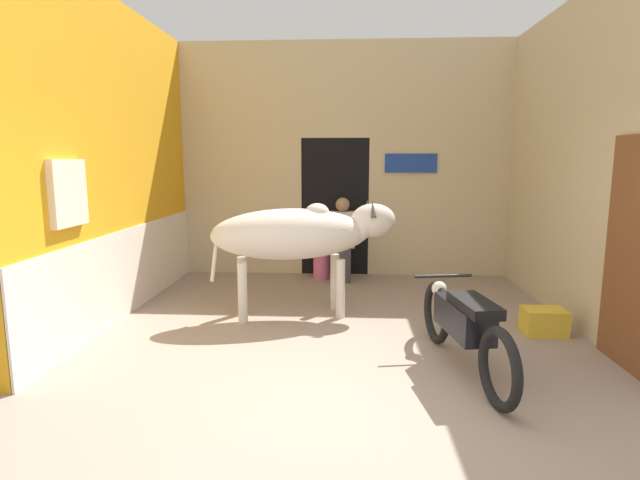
% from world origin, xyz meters
% --- Properties ---
extents(ground_plane, '(30.00, 30.00, 0.00)m').
position_xyz_m(ground_plane, '(0.00, 0.00, 0.00)').
color(ground_plane, gray).
extents(wall_left_shopfront, '(0.25, 4.47, 3.72)m').
position_xyz_m(wall_left_shopfront, '(-2.71, 2.22, 1.80)').
color(wall_left_shopfront, orange).
rests_on(wall_left_shopfront, ground_plane).
extents(wall_back_with_doorway, '(5.26, 0.93, 3.72)m').
position_xyz_m(wall_back_with_doorway, '(-0.05, 4.71, 1.61)').
color(wall_back_with_doorway, '#C6B289').
rests_on(wall_back_with_doorway, ground_plane).
extents(wall_right_with_door, '(0.22, 4.47, 3.72)m').
position_xyz_m(wall_right_with_door, '(2.71, 2.19, 1.83)').
color(wall_right_with_door, '#C6B289').
rests_on(wall_right_with_door, ground_plane).
extents(cow, '(2.28, 1.04, 1.41)m').
position_xyz_m(cow, '(-0.49, 2.22, 1.00)').
color(cow, beige).
rests_on(cow, ground_plane).
extents(motorcycle_near, '(0.59, 2.04, 0.76)m').
position_xyz_m(motorcycle_near, '(1.11, 0.69, 0.43)').
color(motorcycle_near, black).
rests_on(motorcycle_near, ground_plane).
extents(shopkeeper_seated, '(0.38, 0.34, 1.30)m').
position_xyz_m(shopkeeper_seated, '(-0.01, 4.01, 0.69)').
color(shopkeeper_seated, '#3D3842').
rests_on(shopkeeper_seated, ground_plane).
extents(plastic_stool, '(0.37, 0.37, 0.47)m').
position_xyz_m(plastic_stool, '(-0.34, 4.15, 0.25)').
color(plastic_stool, '#DB6093').
rests_on(plastic_stool, ground_plane).
extents(crate, '(0.44, 0.32, 0.28)m').
position_xyz_m(crate, '(2.21, 1.70, 0.14)').
color(crate, gold).
rests_on(crate, ground_plane).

